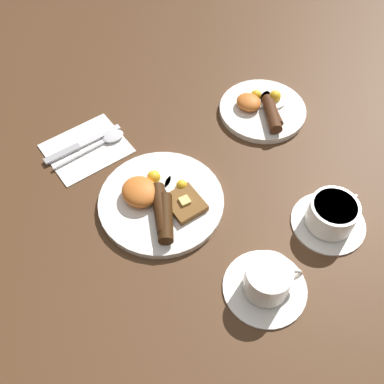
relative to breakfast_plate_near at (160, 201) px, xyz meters
The scene contains 8 objects.
ground_plane 0.02m from the breakfast_plate_near, 105.98° to the left, with size 3.00×3.00×0.00m, color #4C301C.
breakfast_plate_near is the anchor object (origin of this frame).
breakfast_plate_far 0.36m from the breakfast_plate_near, 98.70° to the left, with size 0.21×0.21×0.04m.
teacup_near 0.27m from the breakfast_plate_near, ahead, with size 0.15×0.15×0.07m.
teacup_far 0.34m from the breakfast_plate_near, 42.16° to the left, with size 0.15×0.15×0.06m.
napkin 0.23m from the breakfast_plate_near, behind, with size 0.15×0.17×0.01m, color white.
knife 0.25m from the breakfast_plate_near, 169.56° to the right, with size 0.03×0.19×0.01m.
spoon 0.22m from the breakfast_plate_near, behind, with size 0.04×0.18×0.01m.
Camera 1 is at (0.44, -0.29, 0.77)m, focal length 42.00 mm.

